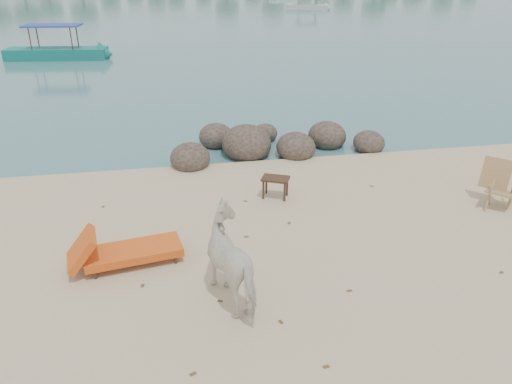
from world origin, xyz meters
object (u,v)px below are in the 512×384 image
Objects in this scene: lounge_chair at (133,248)px; deck_chair at (502,187)px; boat_near at (53,30)px; side_table at (275,189)px; cow at (237,261)px; boulders at (267,144)px.

deck_chair is at bearing -3.72° from lounge_chair.
deck_chair is 0.17× the size of boat_near.
boat_near is at bearing 93.61° from lounge_chair.
deck_chair reaches higher than side_table.
boat_near is at bearing -93.36° from cow.
side_table is 0.60× the size of deck_chair.
side_table is at bearing -131.43° from cow.
boulders is 7.14m from cow.
cow is (-1.88, -6.86, 0.55)m from boulders.
boulders reaches higher than lounge_chair.
cow is at bearing -116.58° from deck_chair.
boulders is 2.84× the size of lounge_chair.
boat_near reaches higher than boulders.
lounge_chair is 22.39m from boat_near.
boat_near is (-13.37, 20.91, 0.97)m from deck_chair.
cow is 0.29× the size of boat_near.
side_table is at bearing 25.26° from lounge_chair.
cow is 0.79× the size of lounge_chair.
deck_chair reaches higher than lounge_chair.
boat_near is (-6.92, 23.18, 0.74)m from cow.
boulders is at bearing 178.92° from deck_chair.
cow reaches higher than lounge_chair.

